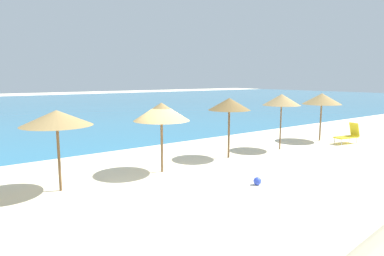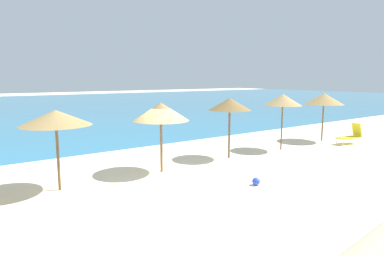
% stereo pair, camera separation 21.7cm
% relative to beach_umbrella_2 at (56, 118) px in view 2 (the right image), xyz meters
% --- Properties ---
extents(ground_plane, '(160.00, 160.00, 0.00)m').
position_rel_beach_umbrella_2_xyz_m(ground_plane, '(3.90, -0.98, -2.39)').
color(ground_plane, beige).
extents(sea_water, '(160.00, 61.50, 0.01)m').
position_rel_beach_umbrella_2_xyz_m(sea_water, '(3.90, 35.37, -2.39)').
color(sea_water, teal).
rests_on(sea_water, ground_plane).
extents(beach_umbrella_2, '(2.24, 2.24, 2.65)m').
position_rel_beach_umbrella_2_xyz_m(beach_umbrella_2, '(0.00, 0.00, 0.00)').
color(beach_umbrella_2, brown).
rests_on(beach_umbrella_2, ground_plane).
extents(beach_umbrella_3, '(2.17, 2.17, 2.72)m').
position_rel_beach_umbrella_2_xyz_m(beach_umbrella_3, '(3.84, -0.07, -0.02)').
color(beach_umbrella_3, brown).
rests_on(beach_umbrella_3, ground_plane).
extents(beach_umbrella_4, '(1.93, 1.93, 2.76)m').
position_rel_beach_umbrella_2_xyz_m(beach_umbrella_4, '(7.55, 0.12, 0.08)').
color(beach_umbrella_4, brown).
rests_on(beach_umbrella_4, ground_plane).
extents(beach_umbrella_5, '(1.90, 1.90, 2.85)m').
position_rel_beach_umbrella_2_xyz_m(beach_umbrella_5, '(10.92, -0.13, 0.17)').
color(beach_umbrella_5, brown).
rests_on(beach_umbrella_5, ground_plane).
extents(beach_umbrella_6, '(2.22, 2.22, 2.78)m').
position_rel_beach_umbrella_2_xyz_m(beach_umbrella_6, '(14.83, 0.10, 0.06)').
color(beach_umbrella_6, brown).
rests_on(beach_umbrella_6, ground_plane).
extents(lounge_chair_1, '(1.56, 0.86, 1.16)m').
position_rel_beach_umbrella_2_xyz_m(lounge_chair_1, '(15.31, -1.39, -1.90)').
color(lounge_chair_1, yellow).
rests_on(lounge_chair_1, ground_plane).
extents(beach_ball, '(0.27, 0.27, 0.27)m').
position_rel_beach_umbrella_2_xyz_m(beach_ball, '(5.61, -3.44, -2.25)').
color(beach_ball, blue).
rests_on(beach_ball, ground_plane).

